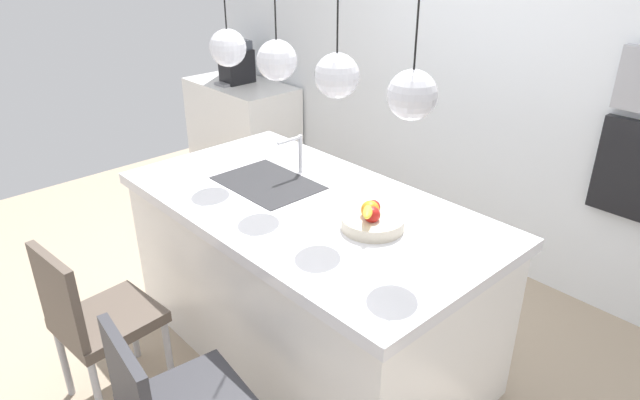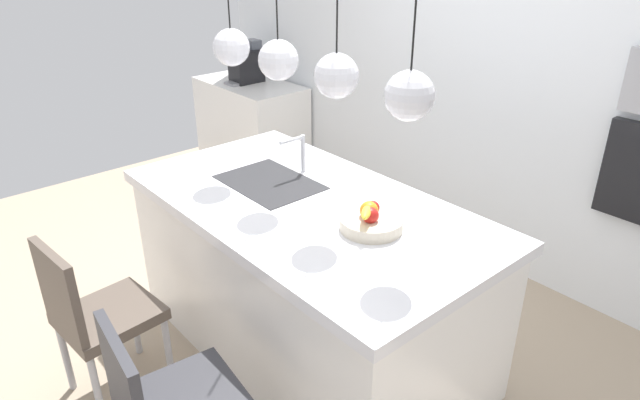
# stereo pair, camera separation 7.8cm
# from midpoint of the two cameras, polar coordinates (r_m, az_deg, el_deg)

# --- Properties ---
(floor) EXTENTS (6.60, 6.60, 0.00)m
(floor) POSITION_cam_midpoint_polar(r_m,az_deg,el_deg) (3.41, -1.85, -14.43)
(floor) COLOR tan
(floor) RESTS_ON ground
(back_wall) EXTENTS (6.00, 0.10, 2.60)m
(back_wall) POSITION_cam_midpoint_polar(r_m,az_deg,el_deg) (3.98, 16.53, 11.74)
(back_wall) COLOR white
(back_wall) RESTS_ON ground
(kitchen_island) EXTENTS (2.02, 1.09, 0.93)m
(kitchen_island) POSITION_cam_midpoint_polar(r_m,az_deg,el_deg) (3.13, -1.98, -7.89)
(kitchen_island) COLOR white
(kitchen_island) RESTS_ON ground
(sink_basin) EXTENTS (0.56, 0.40, 0.02)m
(sink_basin) POSITION_cam_midpoint_polar(r_m,az_deg,el_deg) (3.13, -6.00, 1.63)
(sink_basin) COLOR #2D2D30
(sink_basin) RESTS_ON kitchen_island
(faucet) EXTENTS (0.02, 0.17, 0.22)m
(faucet) POSITION_cam_midpoint_polar(r_m,az_deg,el_deg) (3.19, -3.06, 5.13)
(faucet) COLOR silver
(faucet) RESTS_ON kitchen_island
(fruit_bowl) EXTENTS (0.30, 0.30, 0.14)m
(fruit_bowl) POSITION_cam_midpoint_polar(r_m,az_deg,el_deg) (2.64, 4.43, -1.94)
(fruit_bowl) COLOR beige
(fruit_bowl) RESTS_ON kitchen_island
(side_counter) EXTENTS (1.10, 0.60, 0.87)m
(side_counter) POSITION_cam_midpoint_polar(r_m,az_deg,el_deg) (5.57, -8.21, 7.23)
(side_counter) COLOR white
(side_counter) RESTS_ON ground
(coffee_machine) EXTENTS (0.20, 0.35, 0.38)m
(coffee_machine) POSITION_cam_midpoint_polar(r_m,az_deg,el_deg) (5.44, -8.78, 13.26)
(coffee_machine) COLOR black
(coffee_machine) RESTS_ON side_counter
(chair_near) EXTENTS (0.44, 0.48, 0.92)m
(chair_near) POSITION_cam_midpoint_polar(r_m,az_deg,el_deg) (3.00, -22.54, -10.86)
(chair_near) COLOR brown
(chair_near) RESTS_ON ground
(pendant_light_left) EXTENTS (0.20, 0.20, 0.80)m
(pendant_light_left) POSITION_cam_midpoint_polar(r_m,az_deg,el_deg) (3.15, -10.01, 14.90)
(pendant_light_left) COLOR silver
(pendant_light_center_left) EXTENTS (0.20, 0.20, 0.80)m
(pendant_light_center_left) POSITION_cam_midpoint_polar(r_m,az_deg,el_deg) (2.82, -5.19, 13.87)
(pendant_light_center_left) COLOR silver
(pendant_light_center_right) EXTENTS (0.20, 0.20, 0.80)m
(pendant_light_center_right) POSITION_cam_midpoint_polar(r_m,az_deg,el_deg) (2.51, 0.80, 12.45)
(pendant_light_center_right) COLOR silver
(pendant_light_right) EXTENTS (0.20, 0.20, 0.80)m
(pendant_light_right) POSITION_cam_midpoint_polar(r_m,az_deg,el_deg) (2.23, 8.26, 10.46)
(pendant_light_right) COLOR silver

